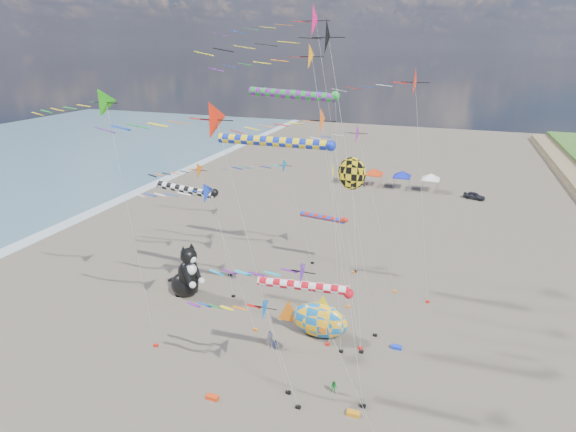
# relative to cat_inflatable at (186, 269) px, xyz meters

# --- Properties ---
(ground) EXTENTS (260.00, 260.00, 0.00)m
(ground) POSITION_rel_cat_inflatable_xyz_m (12.62, -14.28, -3.01)
(ground) COLOR #4F463A
(ground) RESTS_ON ground
(delta_kite_0) EXTENTS (8.37, 1.90, 8.24)m
(delta_kite_0) POSITION_rel_cat_inflatable_xyz_m (12.73, -11.05, 3.94)
(delta_kite_0) COLOR #0658B9
(delta_kite_0) RESTS_ON ground
(delta_kite_1) EXTENTS (11.55, 2.74, 22.85)m
(delta_kite_1) POSITION_rel_cat_inflatable_xyz_m (20.03, 6.86, 18.24)
(delta_kite_1) COLOR red
(delta_kite_1) RESTS_ON ground
(delta_kite_2) EXTENTS (10.26, 1.83, 12.72)m
(delta_kite_2) POSITION_rel_cat_inflatable_xyz_m (6.03, 11.27, 8.40)
(delta_kite_2) COLOR #0D94DA
(delta_kite_2) RESTS_ON ground
(delta_kite_3) EXTENTS (14.26, 3.24, 28.32)m
(delta_kite_3) POSITION_rel_cat_inflatable_xyz_m (10.96, 10.56, 23.49)
(delta_kite_3) COLOR #F7136E
(delta_kite_3) RESTS_ON ground
(delta_kite_4) EXTENTS (9.73, 2.37, 21.61)m
(delta_kite_4) POSITION_rel_cat_inflatable_xyz_m (-1.16, -8.48, 17.14)
(delta_kite_4) COLOR #219612
(delta_kite_4) RESTS_ON ground
(delta_kite_5) EXTENTS (14.66, 2.81, 26.43)m
(delta_kite_5) POSITION_rel_cat_inflatable_xyz_m (14.72, -0.60, 21.76)
(delta_kite_5) COLOR black
(delta_kite_5) RESTS_ON ground
(delta_kite_6) EXTENTS (10.16, 1.61, 13.46)m
(delta_kite_6) POSITION_rel_cat_inflatable_xyz_m (16.63, -12.90, 9.22)
(delta_kite_6) COLOR #571F97
(delta_kite_6) RESTS_ON ground
(delta_kite_7) EXTENTS (12.71, 2.59, 21.41)m
(delta_kite_7) POSITION_rel_cat_inflatable_xyz_m (10.22, -9.91, 16.84)
(delta_kite_7) COLOR red
(delta_kite_7) RESTS_ON ground
(delta_kite_8) EXTENTS (13.80, 2.27, 24.75)m
(delta_kite_8) POSITION_rel_cat_inflatable_xyz_m (10.46, 3.23, 20.27)
(delta_kite_8) COLOR #FF9C12
(delta_kite_8) RESTS_ON ground
(delta_kite_9) EXTENTS (11.99, 2.14, 13.47)m
(delta_kite_9) POSITION_rel_cat_inflatable_xyz_m (3.74, -3.44, 9.07)
(delta_kite_9) COLOR blue
(delta_kite_9) RESTS_ON ground
(delta_kite_10) EXTENTS (8.76, 1.88, 13.35)m
(delta_kite_10) POSITION_rel_cat_inflatable_xyz_m (-1.27, 5.20, 9.05)
(delta_kite_10) COLOR orange
(delta_kite_10) RESTS_ON ground
(delta_kite_11) EXTENTS (11.13, 2.17, 20.42)m
(delta_kite_11) POSITION_rel_cat_inflatable_xyz_m (13.83, -2.87, 16.01)
(delta_kite_11) COLOR orange
(delta_kite_11) RESTS_ON ground
(delta_kite_12) EXTENTS (10.82, 2.11, 17.75)m
(delta_kite_12) POSITION_rel_cat_inflatable_xyz_m (15.16, 7.79, 13.38)
(delta_kite_12) COLOR #9A14A0
(delta_kite_12) RESTS_ON ground
(windsock_0) EXTENTS (10.51, 0.79, 18.01)m
(windsock_0) POSITION_rel_cat_inflatable_xyz_m (11.75, -3.85, 14.54)
(windsock_0) COLOR #122AB5
(windsock_0) RESTS_ON ground
(windsock_1) EXTENTS (10.23, 0.88, 20.49)m
(windsock_1) POSITION_rel_cat_inflatable_xyz_m (9.58, 6.38, 16.97)
(windsock_1) COLOR green
(windsock_1) RESTS_ON ground
(windsock_2) EXTENTS (8.02, 0.81, 11.58)m
(windsock_2) POSITION_rel_cat_inflatable_xyz_m (0.38, 1.19, 8.11)
(windsock_2) COLOR black
(windsock_2) RESTS_ON ground
(windsock_3) EXTENTS (6.86, 0.67, 6.59)m
(windsock_3) POSITION_rel_cat_inflatable_xyz_m (11.69, 10.85, 3.19)
(windsock_3) COLOR red
(windsock_3) RESTS_ON ground
(windsock_4) EXTENTS (8.10, 0.69, 9.41)m
(windsock_4) POSITION_rel_cat_inflatable_xyz_m (15.85, -9.39, 6.00)
(windsock_4) COLOR red
(windsock_4) RESTS_ON ground
(angelfish_kite) EXTENTS (3.74, 3.02, 16.32)m
(angelfish_kite) POSITION_rel_cat_inflatable_xyz_m (16.66, -1.36, 11.86)
(angelfish_kite) COLOR yellow
(angelfish_kite) RESTS_ON ground
(cat_inflatable) EXTENTS (4.96, 3.68, 6.02)m
(cat_inflatable) POSITION_rel_cat_inflatable_xyz_m (0.00, 0.00, 0.00)
(cat_inflatable) COLOR black
(cat_inflatable) RESTS_ON ground
(fish_inflatable) EXTENTS (6.65, 2.15, 4.26)m
(fish_inflatable) POSITION_rel_cat_inflatable_xyz_m (14.82, -2.31, -1.31)
(fish_inflatable) COLOR #136CB9
(fish_inflatable) RESTS_ON ground
(person_adult) EXTENTS (0.74, 0.61, 1.73)m
(person_adult) POSITION_rel_cat_inflatable_xyz_m (11.33, -5.26, -2.14)
(person_adult) COLOR #97969D
(person_adult) RESTS_ON ground
(child_green) EXTENTS (0.54, 0.42, 1.10)m
(child_green) POSITION_rel_cat_inflatable_xyz_m (17.84, -8.74, -2.46)
(child_green) COLOR #1A802E
(child_green) RESTS_ON ground
(child_blue) EXTENTS (0.49, 0.60, 0.95)m
(child_blue) POSITION_rel_cat_inflatable_xyz_m (11.82, -5.33, -2.53)
(child_blue) COLOR #23429C
(child_blue) RESTS_ON ground
(kite_bag_0) EXTENTS (0.90, 0.44, 0.30)m
(kite_bag_0) POSITION_rel_cat_inflatable_xyz_m (21.59, -1.78, -2.86)
(kite_bag_0) COLOR #1534D6
(kite_bag_0) RESTS_ON ground
(kite_bag_1) EXTENTS (0.90, 0.44, 0.30)m
(kite_bag_1) POSITION_rel_cat_inflatable_xyz_m (19.66, -10.36, -2.86)
(kite_bag_1) COLOR orange
(kite_bag_1) RESTS_ON ground
(kite_bag_2) EXTENTS (0.90, 0.44, 0.30)m
(kite_bag_2) POSITION_rel_cat_inflatable_xyz_m (9.57, -12.33, -2.86)
(kite_bag_2) COLOR red
(kite_bag_2) RESTS_ON ground
(tent_row) EXTENTS (19.20, 4.20, 3.80)m
(tent_row) POSITION_rel_cat_inflatable_xyz_m (14.12, 45.72, 0.14)
(tent_row) COLOR white
(tent_row) RESTS_ON ground
(parked_car) EXTENTS (3.77, 2.45, 1.19)m
(parked_car) POSITION_rel_cat_inflatable_xyz_m (28.99, 43.72, -2.41)
(parked_car) COLOR #26262D
(parked_car) RESTS_ON ground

